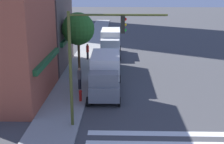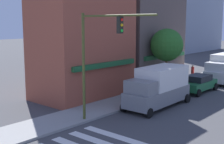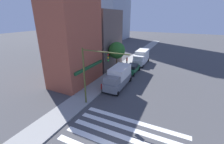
# 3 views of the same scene
# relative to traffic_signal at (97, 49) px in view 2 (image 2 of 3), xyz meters

# --- Properties ---
(storefront_row) EXTENTS (17.55, 5.30, 12.99)m
(storefront_row) POSITION_rel_traffic_signal_xyz_m (9.09, 6.33, 1.34)
(storefront_row) COLOR #9E4C38
(storefront_row) RESTS_ON ground_plane
(traffic_signal) EXTENTS (0.32, 5.53, 6.96)m
(traffic_signal) POSITION_rel_traffic_signal_xyz_m (0.00, 0.00, 0.00)
(traffic_signal) COLOR #474C1E
(traffic_signal) RESTS_ON ground_plane
(box_truck_grey) EXTENTS (6.24, 2.42, 3.04)m
(box_truck_grey) POSITION_rel_traffic_signal_xyz_m (6.14, -0.47, -3.18)
(box_truck_grey) COLOR slate
(box_truck_grey) RESTS_ON ground_plane
(sedan_green) EXTENTS (4.40, 2.02, 1.59)m
(sedan_green) POSITION_rel_traffic_signal_xyz_m (12.90, -0.47, -3.92)
(sedan_green) COLOR #1E6638
(sedan_green) RESTS_ON ground_plane
(pedestrian_grey_coat) EXTENTS (0.32, 0.32, 1.77)m
(pedestrian_grey_coat) POSITION_rel_traffic_signal_xyz_m (6.56, 1.63, -3.69)
(pedestrian_grey_coat) COLOR #23232D
(pedestrian_grey_coat) RESTS_ON sidewalk_left
(pedestrian_red_jacket) EXTENTS (0.32, 0.32, 1.77)m
(pedestrian_red_jacket) POSITION_rel_traffic_signal_xyz_m (16.64, 2.02, -3.69)
(pedestrian_red_jacket) COLOR #23232D
(pedestrian_red_jacket) RESTS_ON sidewalk_left
(fire_hydrant) EXTENTS (0.24, 0.24, 0.84)m
(fire_hydrant) POSITION_rel_traffic_signal_xyz_m (3.91, 1.23, -4.15)
(fire_hydrant) COLOR red
(fire_hydrant) RESTS_ON sidewalk_left
(street_tree) EXTENTS (3.07, 3.07, 5.66)m
(street_tree) POSITION_rel_traffic_signal_xyz_m (11.80, 2.33, -0.50)
(street_tree) COLOR brown
(street_tree) RESTS_ON sidewalk_left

